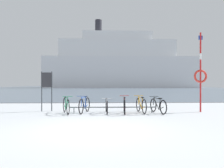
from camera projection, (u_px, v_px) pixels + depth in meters
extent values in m
cube|color=silver|center=(90.00, 139.00, 6.07)|extent=(80.00, 22.00, 0.08)
cube|color=slate|center=(103.00, 88.00, 72.03)|extent=(80.00, 110.00, 0.08)
cube|color=#47474C|center=(99.00, 103.00, 17.07)|extent=(80.00, 0.50, 0.05)
cylinder|color=#4C5156|center=(113.00, 107.00, 11.13)|extent=(4.15, 0.06, 0.05)
cylinder|color=#4C5156|center=(74.00, 110.00, 11.06)|extent=(0.04, 0.04, 0.28)
cylinder|color=#4C5156|center=(152.00, 110.00, 11.20)|extent=(0.04, 0.04, 0.28)
torus|color=black|center=(68.00, 107.00, 10.44)|extent=(0.26, 0.69, 0.71)
torus|color=black|center=(64.00, 105.00, 11.36)|extent=(0.26, 0.69, 0.71)
cylinder|color=#2D8C60|center=(67.00, 104.00, 10.74)|extent=(0.20, 0.51, 0.60)
cylinder|color=#2D8C60|center=(66.00, 104.00, 11.04)|extent=(0.09, 0.18, 0.54)
cylinder|color=#2D8C60|center=(66.00, 98.00, 10.81)|extent=(0.24, 0.62, 0.09)
cylinder|color=#2D8C60|center=(65.00, 107.00, 11.17)|extent=(0.17, 0.42, 0.19)
cylinder|color=#2D8C60|center=(68.00, 102.00, 10.47)|extent=(0.07, 0.12, 0.43)
cube|color=black|center=(65.00, 97.00, 11.11)|extent=(0.14, 0.22, 0.05)
cylinder|color=#2D8C60|center=(68.00, 97.00, 10.51)|extent=(0.44, 0.17, 0.02)
torus|color=black|center=(81.00, 107.00, 10.66)|extent=(0.19, 0.71, 0.72)
torus|color=black|center=(88.00, 104.00, 11.72)|extent=(0.19, 0.71, 0.72)
cylinder|color=#3359B2|center=(83.00, 103.00, 11.00)|extent=(0.15, 0.56, 0.60)
cylinder|color=#3359B2|center=(85.00, 103.00, 11.35)|extent=(0.08, 0.20, 0.54)
cylinder|color=#3359B2|center=(84.00, 97.00, 11.08)|extent=(0.18, 0.69, 0.09)
cylinder|color=#3359B2|center=(86.00, 107.00, 11.49)|extent=(0.13, 0.47, 0.20)
cylinder|color=#3359B2|center=(81.00, 102.00, 10.70)|extent=(0.06, 0.12, 0.43)
cube|color=black|center=(86.00, 97.00, 11.43)|extent=(0.12, 0.21, 0.05)
cylinder|color=#3359B2|center=(82.00, 96.00, 10.74)|extent=(0.46, 0.12, 0.02)
torus|color=black|center=(107.00, 108.00, 10.60)|extent=(0.06, 0.63, 0.63)
torus|color=black|center=(106.00, 106.00, 11.57)|extent=(0.06, 0.63, 0.63)
cylinder|color=silver|center=(107.00, 105.00, 10.92)|extent=(0.05, 0.51, 0.53)
cylinder|color=silver|center=(107.00, 104.00, 11.24)|extent=(0.04, 0.18, 0.48)
cylinder|color=silver|center=(107.00, 99.00, 10.99)|extent=(0.06, 0.64, 0.08)
cylinder|color=silver|center=(106.00, 107.00, 11.37)|extent=(0.05, 0.43, 0.18)
cylinder|color=silver|center=(107.00, 104.00, 10.64)|extent=(0.04, 0.11, 0.37)
cube|color=black|center=(106.00, 99.00, 11.31)|extent=(0.09, 0.20, 0.05)
cylinder|color=silver|center=(107.00, 98.00, 10.68)|extent=(0.46, 0.04, 0.02)
torus|color=black|center=(124.00, 105.00, 11.55)|extent=(0.10, 0.71, 0.71)
torus|color=black|center=(125.00, 107.00, 10.51)|extent=(0.10, 0.71, 0.71)
cylinder|color=#B22D2D|center=(124.00, 103.00, 11.21)|extent=(0.07, 0.55, 0.59)
cylinder|color=#B22D2D|center=(124.00, 104.00, 10.87)|extent=(0.05, 0.19, 0.53)
cylinder|color=#B22D2D|center=(124.00, 98.00, 11.14)|extent=(0.08, 0.68, 0.09)
cylinder|color=#B22D2D|center=(125.00, 108.00, 10.73)|extent=(0.07, 0.46, 0.19)
cylinder|color=#B22D2D|center=(124.00, 101.00, 11.52)|extent=(0.04, 0.12, 0.42)
cube|color=black|center=(125.00, 98.00, 10.79)|extent=(0.09, 0.20, 0.05)
cylinder|color=#B22D2D|center=(124.00, 96.00, 11.48)|extent=(0.46, 0.05, 0.02)
torus|color=black|center=(138.00, 105.00, 11.77)|extent=(0.13, 0.70, 0.70)
torus|color=black|center=(144.00, 107.00, 10.75)|extent=(0.13, 0.70, 0.70)
cylinder|color=gold|center=(140.00, 103.00, 11.44)|extent=(0.10, 0.54, 0.59)
cylinder|color=gold|center=(142.00, 104.00, 11.11)|extent=(0.06, 0.19, 0.52)
cylinder|color=gold|center=(140.00, 98.00, 11.36)|extent=(0.12, 0.67, 0.08)
cylinder|color=gold|center=(143.00, 108.00, 10.97)|extent=(0.09, 0.45, 0.19)
cylinder|color=gold|center=(138.00, 101.00, 11.73)|extent=(0.05, 0.12, 0.41)
cube|color=black|center=(142.00, 98.00, 11.03)|extent=(0.10, 0.21, 0.05)
cylinder|color=gold|center=(139.00, 96.00, 11.69)|extent=(0.46, 0.08, 0.02)
torus|color=black|center=(153.00, 105.00, 11.62)|extent=(0.20, 0.67, 0.67)
torus|color=black|center=(163.00, 107.00, 10.61)|extent=(0.20, 0.67, 0.67)
cylinder|color=#1E2328|center=(156.00, 103.00, 11.29)|extent=(0.16, 0.55, 0.56)
cylinder|color=#1E2328|center=(160.00, 104.00, 10.96)|extent=(0.08, 0.20, 0.50)
cylinder|color=#1E2328|center=(157.00, 98.00, 11.21)|extent=(0.19, 0.68, 0.08)
cylinder|color=#1E2328|center=(161.00, 108.00, 10.82)|extent=(0.14, 0.45, 0.19)
cylinder|color=#1E2328|center=(154.00, 101.00, 11.58)|extent=(0.06, 0.12, 0.39)
cube|color=black|center=(160.00, 98.00, 10.88)|extent=(0.12, 0.21, 0.05)
cylinder|color=#1E2328|center=(154.00, 96.00, 11.54)|extent=(0.45, 0.13, 0.02)
cylinder|color=#33383D|center=(42.00, 91.00, 11.79)|extent=(0.05, 0.05, 2.03)
cylinder|color=#33383D|center=(52.00, 91.00, 11.86)|extent=(0.05, 0.05, 2.03)
cube|color=#2D2D33|center=(47.00, 80.00, 11.83)|extent=(0.55, 0.10, 0.75)
cylinder|color=red|center=(201.00, 72.00, 11.53)|extent=(0.08, 0.08, 3.95)
cylinder|color=white|center=(201.00, 56.00, 11.53)|extent=(0.09, 0.09, 0.30)
torus|color=red|center=(201.00, 76.00, 11.53)|extent=(0.66, 0.10, 0.66)
cube|color=navy|center=(201.00, 38.00, 11.53)|extent=(0.20, 0.03, 0.20)
cube|color=white|center=(121.00, 73.00, 80.23)|extent=(51.14, 12.82, 10.23)
cube|color=white|center=(117.00, 50.00, 80.18)|extent=(38.36, 10.88, 5.63)
cube|color=white|center=(117.00, 38.00, 80.17)|extent=(23.03, 8.92, 2.86)
cylinder|color=#26262D|center=(98.00, 27.00, 79.96)|extent=(2.27, 2.27, 4.60)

